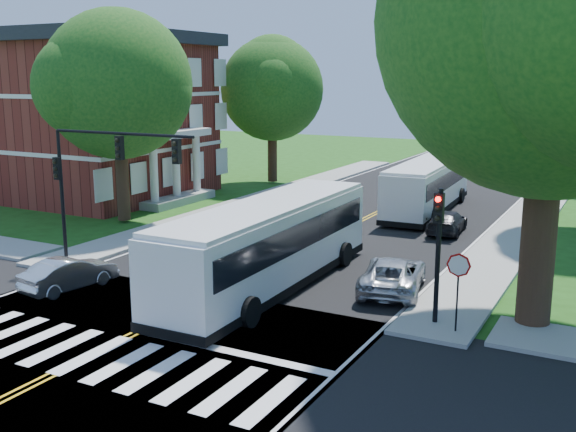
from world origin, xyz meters
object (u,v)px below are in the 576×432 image
Objects in this scene: dark_sedan at (447,222)px; signal_nw at (100,166)px; bus_follow at (428,185)px; hatchback at (69,274)px; suv at (393,274)px; signal_ne at (438,238)px; bus_lead at (269,244)px.

signal_nw is at bearing 46.44° from dark_sedan.
dark_sedan is at bearing 114.46° from bus_follow.
signal_nw is 1.91× the size of hatchback.
signal_nw is 12.55m from suv.
bus_lead is (-6.73, 1.00, -1.21)m from signal_ne.
bus_follow is at bearing -101.29° from hatchback.
hatchback is (-13.38, -2.69, -2.34)m from signal_ne.
bus_follow is (-5.71, 18.43, -1.37)m from signal_ne.
suv is at bearing 130.08° from signal_ne.
hatchback reaches higher than dark_sedan.
bus_lead is 4.83m from suv.
signal_ne is at bearing -159.98° from hatchback.
signal_nw is 17.69m from dark_sedan.
bus_follow is 15.91m from suv.
hatchback is at bearing -75.74° from signal_nw.
dark_sedan is at bearing 103.27° from signal_ne.
signal_nw is 1.62× the size of signal_ne.
signal_ne reaches higher than bus_lead.
suv is 1.17× the size of dark_sedan.
dark_sedan is at bearing -97.68° from suv.
hatchback is at bearing -168.64° from signal_ne.
signal_nw is 4.66m from hatchback.
suv is at bearing 99.50° from bus_follow.
bus_lead is 3.20× the size of dark_sedan.
signal_ne is 1.18× the size of hatchback.
bus_lead is at bearing 11.99° from suv.
signal_ne is 13.97m from dark_sedan.
bus_lead is 7.68m from hatchback.
signal_ne reaches higher than hatchback.
suv is (-2.43, 2.89, -2.30)m from signal_ne.
suv is (10.95, 5.57, 0.03)m from hatchback.
hatchback is (-7.66, -21.12, -0.97)m from bus_follow.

